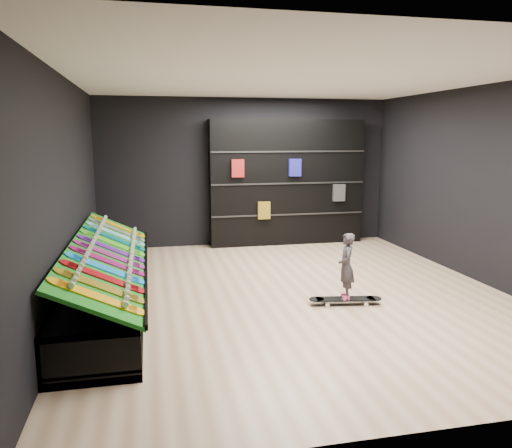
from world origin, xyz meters
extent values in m
cube|color=tan|center=(0.00, 0.00, 0.00)|extent=(6.00, 7.00, 0.01)
cube|color=white|center=(0.00, 0.00, 3.00)|extent=(6.00, 7.00, 0.01)
cube|color=black|center=(0.00, 3.50, 1.50)|extent=(6.00, 0.02, 3.00)
cube|color=black|center=(0.00, -3.50, 1.50)|extent=(6.00, 0.02, 3.00)
cube|color=black|center=(-3.00, 0.00, 1.50)|extent=(0.02, 7.00, 3.00)
cube|color=black|center=(3.00, 0.00, 1.50)|extent=(0.02, 7.00, 3.00)
cube|color=#0F5F10|center=(-2.50, 0.00, 0.71)|extent=(0.92, 4.50, 0.46)
cube|color=black|center=(0.83, 3.32, 1.28)|extent=(3.21, 0.37, 2.57)
imported|color=black|center=(0.55, -0.62, 0.36)|extent=(0.20, 0.23, 0.53)
camera|label=1|loc=(-1.99, -6.63, 2.24)|focal=35.00mm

